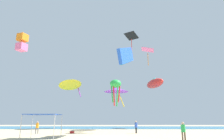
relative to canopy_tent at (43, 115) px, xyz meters
The scene contains 15 objects.
ground 6.88m from the canopy_tent, ahead, with size 110.00×110.00×0.10m, color #D1BA8C.
ocean_strip 31.42m from the canopy_tent, 78.12° to the left, with size 110.00×19.94×0.03m, color teal.
canopy_tent is the anchor object (origin of this frame).
person_near_tent 13.36m from the canopy_tent, 40.47° to the left, with size 0.40×0.43×1.67m.
person_leftmost 13.46m from the canopy_tent, ahead, with size 0.41×0.38×1.62m.
person_central 8.09m from the canopy_tent, 113.88° to the left, with size 0.40×0.38×1.60m.
cooler_box 8.82m from the canopy_tent, 81.69° to the left, with size 0.57×0.37×0.35m.
kite_delta_yellow 23.47m from the canopy_tent, 96.34° to the left, with size 6.49×6.49×4.18m.
kite_diamond_black 35.88m from the canopy_tent, 67.42° to the left, with size 3.97×3.93×4.46m.
kite_octopus_green 12.53m from the canopy_tent, 51.32° to the left, with size 2.28×2.28×3.92m.
kite_box_orange 14.20m from the canopy_tent, 132.67° to the left, with size 1.58×1.57×2.57m.
kite_inflatable_red 31.26m from the canopy_tent, 57.35° to the left, with size 4.36×7.39×2.75m.
kite_parafoil_blue 11.81m from the canopy_tent, 21.68° to the left, with size 2.39×6.00×3.76m.
kite_delta_purple 20.89m from the canopy_tent, 68.40° to the left, with size 6.35×6.35×3.69m.
kite_diamond_pink 22.60m from the canopy_tent, 47.15° to the left, with size 2.51×2.55×3.23m.
Camera 1 is at (0.78, -21.47, 1.78)m, focal length 32.58 mm.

